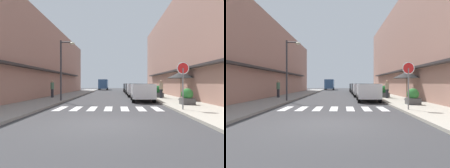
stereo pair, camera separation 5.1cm
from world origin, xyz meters
The scene contains 18 objects.
ground_plane centered at (0.00, 14.96, 0.00)m, with size 82.28×82.28×0.00m, color #38383A.
sidewalk_left centered at (-5.20, 14.96, 0.06)m, with size 3.08×52.36×0.12m, color gray.
sidewalk_right centered at (5.20, 14.96, 0.06)m, with size 3.08×52.36×0.12m, color #ADA899.
building_row_left centered at (-9.24, 15.83, 4.15)m, with size 5.50×35.66×8.30m.
building_row_right centered at (9.24, 15.83, 5.41)m, with size 5.50×35.66×10.82m.
crosswalk centered at (0.00, 4.48, 0.01)m, with size 6.15×2.20×0.01m.
parked_car_near centered at (2.61, 9.40, 0.92)m, with size 1.93×4.11×1.47m.
parked_car_mid centered at (2.61, 15.43, 0.92)m, with size 1.86×4.06×1.47m.
parked_car_far centered at (2.61, 21.39, 0.92)m, with size 1.82×4.28×1.47m.
parked_car_distant centered at (2.61, 27.35, 0.92)m, with size 1.82×4.12×1.47m.
delivery_van centered at (-2.46, 38.82, 1.41)m, with size 2.02×5.40×2.37m.
round_street_sign centered at (4.00, 3.35, 2.05)m, with size 0.65×0.07×2.52m.
street_lamp centered at (-3.78, 8.73, 3.12)m, with size 1.19×0.28×4.84m.
cafe_umbrella centered at (5.97, 9.91, 2.22)m, with size 2.33×2.33×2.38m.
planter_corner centered at (5.14, 5.98, 0.62)m, with size 0.82×0.82×1.06m.
planter_midblock centered at (4.66, 12.70, 0.68)m, with size 0.83×0.83×1.16m.
pedestrian_walking_near centered at (4.68, 11.71, 1.01)m, with size 0.34×0.34×1.68m.
pedestrian_walking_far centered at (-5.80, 12.27, 1.01)m, with size 0.34×0.34×1.69m.
Camera 2 is at (0.51, -7.56, 1.51)m, focal length 32.78 mm.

